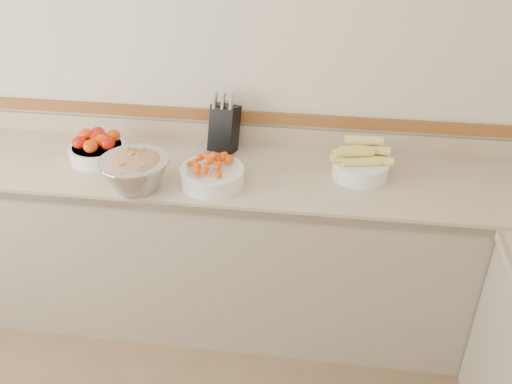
# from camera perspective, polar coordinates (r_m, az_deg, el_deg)

# --- Properties ---
(back_wall) EXTENTS (4.00, 0.00, 4.00)m
(back_wall) POSITION_cam_1_polar(r_m,az_deg,el_deg) (2.91, -5.23, 12.33)
(back_wall) COLOR beige
(back_wall) RESTS_ON ground_plane
(counter_back) EXTENTS (4.00, 0.65, 1.08)m
(counter_back) POSITION_cam_1_polar(r_m,az_deg,el_deg) (3.03, -5.75, -5.03)
(counter_back) COLOR #C5B08F
(counter_back) RESTS_ON ground_plane
(knife_block) EXTENTS (0.17, 0.19, 0.31)m
(knife_block) POSITION_cam_1_polar(r_m,az_deg,el_deg) (2.90, -3.20, 6.51)
(knife_block) COLOR black
(knife_block) RESTS_ON counter_back
(tomato_bowl) EXTENTS (0.28, 0.28, 0.14)m
(tomato_bowl) POSITION_cam_1_polar(r_m,az_deg,el_deg) (2.95, -15.57, 4.31)
(tomato_bowl) COLOR white
(tomato_bowl) RESTS_ON counter_back
(cherry_tomato_bowl) EXTENTS (0.30, 0.30, 0.16)m
(cherry_tomato_bowl) POSITION_cam_1_polar(r_m,az_deg,el_deg) (2.64, -4.42, 1.91)
(cherry_tomato_bowl) COLOR white
(cherry_tomato_bowl) RESTS_ON counter_back
(corn_bowl) EXTENTS (0.30, 0.27, 0.20)m
(corn_bowl) POSITION_cam_1_polar(r_m,az_deg,el_deg) (2.73, 10.42, 2.82)
(corn_bowl) COLOR white
(corn_bowl) RESTS_ON counter_back
(rhubarb_bowl) EXTENTS (0.32, 0.32, 0.18)m
(rhubarb_bowl) POSITION_cam_1_polar(r_m,az_deg,el_deg) (2.63, -12.00, 2.13)
(rhubarb_bowl) COLOR #B2B2BA
(rhubarb_bowl) RESTS_ON counter_back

